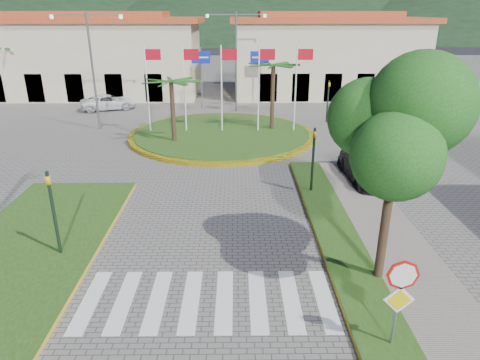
{
  "coord_description": "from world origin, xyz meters",
  "views": [
    {
      "loc": [
        0.97,
        -6.56,
        8.05
      ],
      "look_at": [
        1.11,
        8.0,
        2.29
      ],
      "focal_mm": 32.0,
      "sensor_mm": 36.0,
      "label": 1
    }
  ],
  "objects_px": {
    "car_dark_b": "(257,93)",
    "car_side_right": "(365,168)",
    "roundabout_island": "(222,134)",
    "white_van": "(109,102)",
    "car_dark_a": "(147,91)",
    "stop_sign": "(400,291)",
    "deciduous_tree": "(399,122)"
  },
  "relations": [
    {
      "from": "car_dark_b",
      "to": "car_side_right",
      "type": "distance_m",
      "value": 22.44
    },
    {
      "from": "car_dark_a",
      "to": "white_van",
      "type": "bearing_deg",
      "value": 174.13
    },
    {
      "from": "stop_sign",
      "to": "roundabout_island",
      "type": "bearing_deg",
      "value": 103.73
    },
    {
      "from": "stop_sign",
      "to": "deciduous_tree",
      "type": "xyz_separation_m",
      "value": [
        0.6,
        3.04,
        3.38
      ]
    },
    {
      "from": "stop_sign",
      "to": "car_dark_a",
      "type": "relative_size",
      "value": 0.73
    },
    {
      "from": "car_side_right",
      "to": "roundabout_island",
      "type": "bearing_deg",
      "value": 129.17
    },
    {
      "from": "car_side_right",
      "to": "car_dark_a",
      "type": "bearing_deg",
      "value": 121.35
    },
    {
      "from": "stop_sign",
      "to": "car_side_right",
      "type": "xyz_separation_m",
      "value": [
        2.6,
        11.7,
        -1.1
      ]
    },
    {
      "from": "white_van",
      "to": "roundabout_island",
      "type": "bearing_deg",
      "value": -152.23
    },
    {
      "from": "white_van",
      "to": "car_side_right",
      "type": "bearing_deg",
      "value": -155.58
    },
    {
      "from": "deciduous_tree",
      "to": "car_dark_a",
      "type": "height_order",
      "value": "deciduous_tree"
    },
    {
      "from": "car_dark_b",
      "to": "car_side_right",
      "type": "height_order",
      "value": "car_side_right"
    },
    {
      "from": "deciduous_tree",
      "to": "white_van",
      "type": "distance_m",
      "value": 30.46
    },
    {
      "from": "roundabout_island",
      "to": "car_dark_b",
      "type": "xyz_separation_m",
      "value": [
        3.0,
        13.65,
        0.42
      ]
    },
    {
      "from": "stop_sign",
      "to": "deciduous_tree",
      "type": "bearing_deg",
      "value": 78.82
    },
    {
      "from": "stop_sign",
      "to": "car_side_right",
      "type": "relative_size",
      "value": 0.56
    },
    {
      "from": "roundabout_island",
      "to": "car_side_right",
      "type": "height_order",
      "value": "roundabout_island"
    },
    {
      "from": "car_dark_a",
      "to": "car_dark_b",
      "type": "relative_size",
      "value": 1.01
    },
    {
      "from": "stop_sign",
      "to": "car_dark_a",
      "type": "height_order",
      "value": "stop_sign"
    },
    {
      "from": "roundabout_island",
      "to": "white_van",
      "type": "distance_m",
      "value": 13.4
    },
    {
      "from": "car_dark_b",
      "to": "car_dark_a",
      "type": "bearing_deg",
      "value": 68.14
    },
    {
      "from": "white_van",
      "to": "car_side_right",
      "type": "xyz_separation_m",
      "value": [
        17.65,
        -17.07,
        0.04
      ]
    },
    {
      "from": "roundabout_island",
      "to": "car_dark_a",
      "type": "bearing_deg",
      "value": 118.75
    },
    {
      "from": "roundabout_island",
      "to": "car_dark_b",
      "type": "relative_size",
      "value": 3.54
    },
    {
      "from": "roundabout_island",
      "to": "stop_sign",
      "type": "xyz_separation_m",
      "value": [
        4.9,
        -20.04,
        1.62
      ]
    },
    {
      "from": "roundabout_island",
      "to": "white_van",
      "type": "height_order",
      "value": "roundabout_island"
    },
    {
      "from": "white_van",
      "to": "car_dark_a",
      "type": "bearing_deg",
      "value": -44.11
    },
    {
      "from": "roundabout_island",
      "to": "car_side_right",
      "type": "bearing_deg",
      "value": -48.05
    },
    {
      "from": "roundabout_island",
      "to": "stop_sign",
      "type": "distance_m",
      "value": 20.69
    },
    {
      "from": "stop_sign",
      "to": "car_side_right",
      "type": "bearing_deg",
      "value": 77.47
    },
    {
      "from": "car_dark_b",
      "to": "car_side_right",
      "type": "bearing_deg",
      "value": 173.1
    },
    {
      "from": "white_van",
      "to": "stop_sign",
      "type": "bearing_deg",
      "value": -173.92
    }
  ]
}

